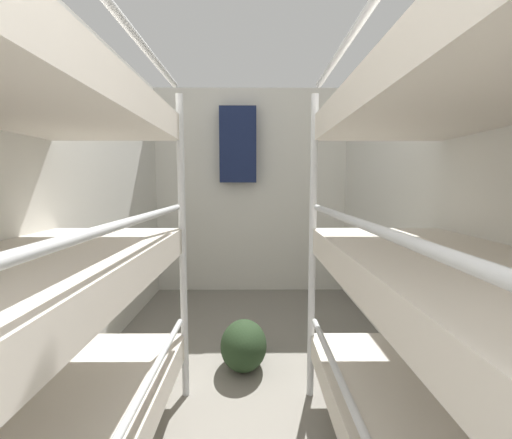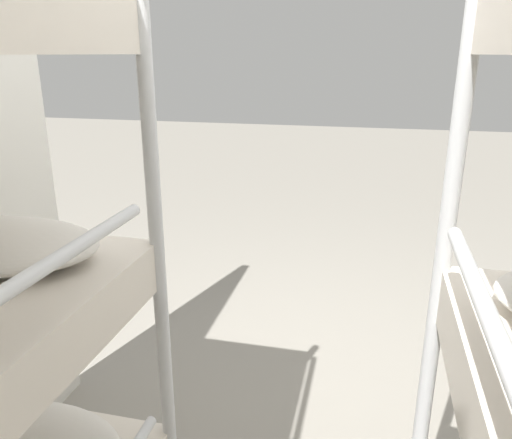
% 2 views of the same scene
% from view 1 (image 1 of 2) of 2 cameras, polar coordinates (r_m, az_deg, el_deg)
% --- Properties ---
extents(wall_left, '(0.06, 4.77, 2.53)m').
position_cam_1_polar(wall_left, '(2.35, -32.76, 2.60)').
color(wall_left, silver).
rests_on(wall_left, ground_plane).
extents(wall_right, '(0.06, 4.77, 2.53)m').
position_cam_1_polar(wall_right, '(2.31, 30.42, 2.68)').
color(wall_right, silver).
rests_on(wall_right, ground_plane).
extents(wall_back, '(2.50, 0.06, 2.53)m').
position_cam_1_polar(wall_back, '(4.34, -0.85, 4.66)').
color(wall_back, silver).
rests_on(wall_back, ground_plane).
extents(bunk_stack_left_near, '(0.81, 1.91, 1.93)m').
position_cam_1_polar(bunk_stack_left_near, '(1.42, -36.70, -9.07)').
color(bunk_stack_left_near, silver).
rests_on(bunk_stack_left_near, ground_plane).
extents(bunk_stack_right_near, '(0.81, 1.91, 1.93)m').
position_cam_1_polar(bunk_stack_right_near, '(1.37, 33.30, -9.34)').
color(bunk_stack_right_near, silver).
rests_on(bunk_stack_right_near, ground_plane).
extents(duffel_bag, '(0.34, 0.49, 0.34)m').
position_cam_1_polar(duffel_bag, '(2.71, -2.07, -20.14)').
color(duffel_bag, '#23381E').
rests_on(duffel_bag, ground_plane).
extents(hanging_coat, '(0.44, 0.12, 0.90)m').
position_cam_1_polar(hanging_coat, '(4.22, -3.02, 12.31)').
color(hanging_coat, '#192347').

